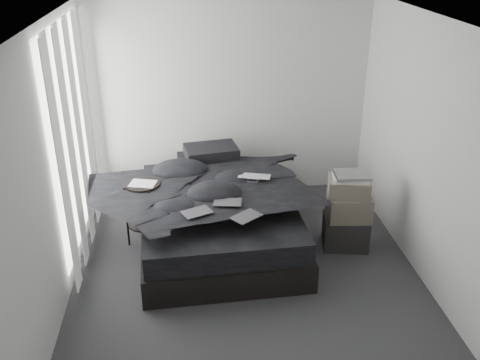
{
  "coord_description": "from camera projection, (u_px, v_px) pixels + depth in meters",
  "views": [
    {
      "loc": [
        -0.55,
        -4.62,
        3.31
      ],
      "look_at": [
        0.0,
        0.8,
        0.75
      ],
      "focal_mm": 40.0,
      "sensor_mm": 36.0,
      "label": 1
    }
  ],
  "objects": [
    {
      "name": "wall_right",
      "position": [
        431.0,
        156.0,
        5.23
      ],
      "size": [
        0.01,
        4.2,
        2.6
      ],
      "primitive_type": "cube",
      "color": "silver",
      "rests_on": "ground"
    },
    {
      "name": "ceiling",
      "position": [
        249.0,
        22.0,
        4.51
      ],
      "size": [
        3.6,
        4.2,
        0.01
      ],
      "primitive_type": "cube",
      "color": "white",
      "rests_on": "ground"
    },
    {
      "name": "side_stand",
      "position": [
        145.0,
        213.0,
        6.11
      ],
      "size": [
        0.53,
        0.53,
        0.74
      ],
      "primitive_type": "cylinder",
      "rotation": [
        0.0,
        0.0,
        -0.42
      ],
      "color": "black",
      "rests_on": "floor"
    },
    {
      "name": "laptop",
      "position": [
        254.0,
        172.0,
        6.0
      ],
      "size": [
        0.41,
        0.32,
        0.03
      ],
      "primitive_type": "imported",
      "rotation": [
        0.0,
        0.0,
        -0.26
      ],
      "color": "silver",
      "rests_on": "duvet"
    },
    {
      "name": "pillow_lower",
      "position": [
        205.0,
        163.0,
        6.77
      ],
      "size": [
        0.71,
        0.5,
        0.15
      ],
      "primitive_type": "cube",
      "rotation": [
        0.0,
        0.0,
        0.05
      ],
      "color": "black",
      "rests_on": "mattress"
    },
    {
      "name": "wall_front",
      "position": [
        289.0,
        303.0,
        3.17
      ],
      "size": [
        3.6,
        0.01,
        2.6
      ],
      "primitive_type": "cube",
      "color": "silver",
      "rests_on": "ground"
    },
    {
      "name": "comic_b",
      "position": [
        227.0,
        194.0,
        5.51
      ],
      "size": [
        0.31,
        0.23,
        0.01
      ],
      "primitive_type": "cube",
      "rotation": [
        0.0,
        0.0,
        -0.16
      ],
      "color": "black",
      "rests_on": "duvet"
    },
    {
      "name": "box_lower",
      "position": [
        345.0,
        231.0,
        6.1
      ],
      "size": [
        0.56,
        0.47,
        0.37
      ],
      "primitive_type": "cube",
      "rotation": [
        0.0,
        0.0,
        -0.16
      ],
      "color": "black",
      "rests_on": "floor"
    },
    {
      "name": "floor",
      "position": [
        248.0,
        277.0,
        5.62
      ],
      "size": [
        3.6,
        4.2,
        0.01
      ],
      "primitive_type": "cube",
      "color": "#353537",
      "rests_on": "ground"
    },
    {
      "name": "floor_books",
      "position": [
        158.0,
        231.0,
        6.32
      ],
      "size": [
        0.22,
        0.26,
        0.15
      ],
      "primitive_type": "cube",
      "rotation": [
        0.0,
        0.0,
        -0.38
      ],
      "color": "black",
      "rests_on": "floor"
    },
    {
      "name": "comic_c",
      "position": [
        246.0,
        208.0,
        5.23
      ],
      "size": [
        0.34,
        0.33,
        0.01
      ],
      "primitive_type": "cube",
      "rotation": [
        0.0,
        0.0,
        0.66
      ],
      "color": "black",
      "rests_on": "duvet"
    },
    {
      "name": "art_book_white",
      "position": [
        351.0,
        177.0,
        5.81
      ],
      "size": [
        0.42,
        0.36,
        0.04
      ],
      "primitive_type": "cube",
      "rotation": [
        0.0,
        0.0,
        -0.16
      ],
      "color": "silver",
      "rests_on": "box_upper"
    },
    {
      "name": "duvet",
      "position": [
        218.0,
        191.0,
        5.91
      ],
      "size": [
        1.78,
        2.04,
        0.27
      ],
      "primitive_type": "imported",
      "rotation": [
        0.0,
        0.0,
        0.05
      ],
      "color": "black",
      "rests_on": "mattress"
    },
    {
      "name": "bed",
      "position": [
        218.0,
        230.0,
        6.19
      ],
      "size": [
        1.85,
        2.37,
        0.31
      ],
      "primitive_type": "cube",
      "rotation": [
        0.0,
        0.0,
        0.05
      ],
      "color": "black",
      "rests_on": "floor"
    },
    {
      "name": "window_left",
      "position": [
        73.0,
        132.0,
        5.69
      ],
      "size": [
        0.02,
        2.0,
        2.3
      ],
      "primitive_type": "cube",
      "color": "white",
      "rests_on": "wall_left"
    },
    {
      "name": "mattress",
      "position": [
        218.0,
        209.0,
        6.07
      ],
      "size": [
        1.78,
        2.3,
        0.24
      ],
      "primitive_type": "cube",
      "rotation": [
        0.0,
        0.0,
        0.05
      ],
      "color": "black",
      "rests_on": "bed"
    },
    {
      "name": "box_mid",
      "position": [
        349.0,
        207.0,
        5.95
      ],
      "size": [
        0.5,
        0.41,
        0.28
      ],
      "primitive_type": "cube",
      "rotation": [
        0.0,
        0.0,
        -0.09
      ],
      "color": "#615A4C",
      "rests_on": "box_lower"
    },
    {
      "name": "box_upper",
      "position": [
        349.0,
        187.0,
        5.86
      ],
      "size": [
        0.51,
        0.44,
        0.2
      ],
      "primitive_type": "cube",
      "rotation": [
        0.0,
        0.0,
        -0.22
      ],
      "color": "#615A4C",
      "rests_on": "box_mid"
    },
    {
      "name": "pillow_upper",
      "position": [
        211.0,
        152.0,
        6.69
      ],
      "size": [
        0.7,
        0.54,
        0.14
      ],
      "primitive_type": "cube",
      "rotation": [
        0.0,
        0.0,
        0.16
      ],
      "color": "black",
      "rests_on": "pillow_lower"
    },
    {
      "name": "art_book_snake",
      "position": [
        352.0,
        175.0,
        5.78
      ],
      "size": [
        0.39,
        0.31,
        0.03
      ],
      "primitive_type": "cube",
      "rotation": [
        0.0,
        0.0,
        -0.06
      ],
      "color": "silver",
      "rests_on": "art_book_white"
    },
    {
      "name": "wall_left",
      "position": [
        54.0,
        171.0,
        4.9
      ],
      "size": [
        0.01,
        4.2,
        2.6
      ],
      "primitive_type": "cube",
      "color": "silver",
      "rests_on": "ground"
    },
    {
      "name": "wall_back",
      "position": [
        230.0,
        100.0,
        6.95
      ],
      "size": [
        3.6,
        0.01,
        2.6
      ],
      "primitive_type": "cube",
      "color": "silver",
      "rests_on": "ground"
    },
    {
      "name": "papers",
      "position": [
        143.0,
        184.0,
        5.94
      ],
      "size": [
        0.33,
        0.27,
        0.01
      ],
      "primitive_type": "cube",
      "rotation": [
        0.0,
        0.0,
        -0.24
      ],
      "color": "white",
      "rests_on": "side_stand"
    },
    {
      "name": "curtain_left",
      "position": [
        79.0,
        138.0,
        5.72
      ],
      "size": [
        0.06,
        2.12,
        2.48
      ],
      "primitive_type": "cube",
      "color": "white",
      "rests_on": "wall_left"
    },
    {
      "name": "comic_a",
      "position": [
        197.0,
        205.0,
        5.32
      ],
      "size": [
        0.34,
        0.29,
        0.01
      ],
      "primitive_type": "cube",
      "rotation": [
        0.0,
        0.0,
        0.44
      ],
      "color": "black",
      "rests_on": "duvet"
    }
  ]
}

